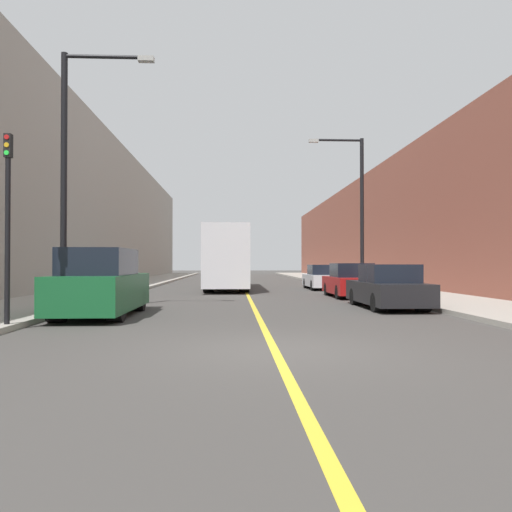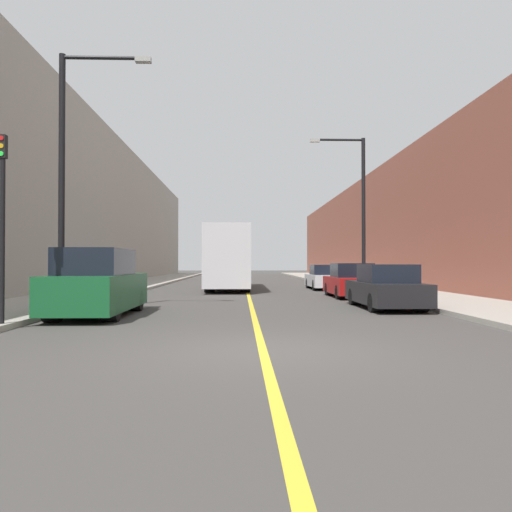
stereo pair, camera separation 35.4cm
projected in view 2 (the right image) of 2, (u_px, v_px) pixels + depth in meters
ground_plane at (263, 350)px, 8.89m from camera, size 200.00×200.00×0.00m
sidewalk_left at (146, 282)px, 38.63m from camera, size 3.94×72.00×0.15m
sidewalk_right at (344, 282)px, 39.11m from camera, size 3.94×72.00×0.15m
building_row_left at (95, 211)px, 38.58m from camera, size 4.00×72.00×11.24m
building_row_right at (393, 228)px, 39.30m from camera, size 4.00×72.00×8.61m
road_center_line at (245, 283)px, 38.87m from camera, size 0.16×72.00×0.01m
bus at (229, 258)px, 29.81m from camera, size 2.43×10.66×3.58m
parked_suv_left at (98, 285)px, 14.64m from camera, size 1.95×4.97×1.98m
car_right_near at (386, 289)px, 17.10m from camera, size 1.82×4.57×1.51m
car_right_mid at (351, 282)px, 22.68m from camera, size 1.85×4.20×1.55m
car_right_far at (325, 278)px, 29.62m from camera, size 1.81×4.50×1.47m
street_lamp_left at (70, 162)px, 15.76m from camera, size 2.90×0.24×8.04m
street_lamp_right at (359, 203)px, 26.06m from camera, size 2.90×0.24×7.97m
traffic_light at (2, 221)px, 11.61m from camera, size 0.16×0.18×4.41m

